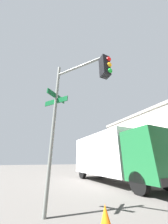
# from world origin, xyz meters

# --- Properties ---
(traffic_signal_near) EXTENTS (2.30, 1.82, 5.30)m
(traffic_signal_near) POSITION_xyz_m (-6.35, -6.50, 3.70)
(traffic_signal_near) COLOR slate
(traffic_signal_near) RESTS_ON ground_plane
(box_truck_second) EXTENTS (8.69, 2.59, 3.54)m
(box_truck_second) POSITION_xyz_m (-11.01, -1.68, 1.94)
(box_truck_second) COLOR #19592D
(box_truck_second) RESTS_ON ground_plane
(traffic_cone) EXTENTS (0.36, 0.36, 0.60)m
(traffic_cone) POSITION_xyz_m (-5.58, -6.09, 0.30)
(traffic_cone) COLOR orange
(traffic_cone) RESTS_ON ground_plane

